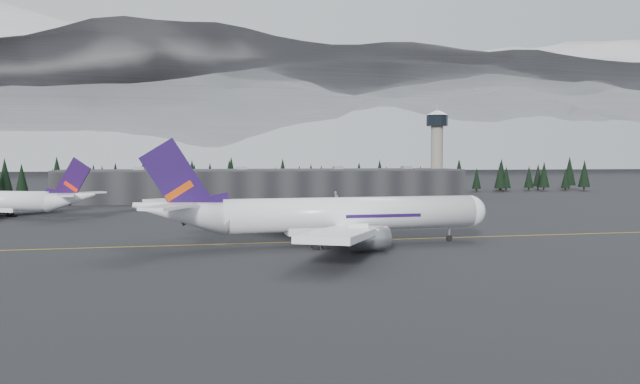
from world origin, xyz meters
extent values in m
plane|color=black|center=(0.00, 0.00, 0.00)|extent=(1400.00, 1400.00, 0.00)
cube|color=gold|center=(0.00, -2.00, 0.01)|extent=(400.00, 0.40, 0.02)
cube|color=black|center=(0.00, 125.00, 6.00)|extent=(160.00, 30.00, 12.00)
cube|color=#333335|center=(0.00, 125.00, 12.30)|extent=(160.00, 30.00, 0.60)
cylinder|color=gray|center=(75.00, 128.00, 16.00)|extent=(5.20, 5.20, 32.00)
cylinder|color=black|center=(75.00, 128.00, 33.25)|extent=(9.20, 9.20, 4.50)
cone|color=silver|center=(75.00, 128.00, 36.70)|extent=(10.00, 10.00, 2.00)
cube|color=black|center=(0.00, 162.00, 7.50)|extent=(360.00, 20.00, 15.00)
cylinder|color=white|center=(0.76, -7.30, 6.11)|extent=(51.27, 8.03, 6.67)
sphere|color=white|center=(26.31, -6.62, 6.11)|extent=(6.67, 6.67, 6.67)
cone|color=white|center=(-32.56, -8.19, 7.11)|extent=(18.84, 7.16, 9.65)
cube|color=white|center=(-6.36, 9.74, 4.33)|extent=(23.08, 31.47, 2.85)
cylinder|color=gray|center=(0.47, 3.81, 2.44)|extent=(7.33, 4.41, 4.22)
cube|color=white|center=(-5.44, -24.70, 4.33)|extent=(21.84, 31.83, 2.85)
cylinder|color=gray|center=(1.06, -18.41, 2.44)|extent=(7.33, 4.41, 4.22)
cube|color=#220F47|center=(-33.12, -8.21, 12.78)|extent=(14.08, 0.93, 16.55)
cube|color=#C6420B|center=(-32.89, -8.20, 11.11)|extent=(5.43, 0.77, 4.07)
cube|color=white|center=(-34.96, -1.59, 8.67)|extent=(10.65, 13.03, 0.56)
cube|color=white|center=(-34.61, -14.91, 8.67)|extent=(10.22, 13.13, 0.56)
cylinder|color=black|center=(21.87, -6.74, 1.67)|extent=(0.56, 0.56, 3.33)
cylinder|color=black|center=(-7.15, -2.51, 1.67)|extent=(0.56, 0.56, 3.33)
cylinder|color=black|center=(-6.88, -12.51, 1.67)|extent=(0.56, 0.56, 3.33)
cone|color=white|center=(-63.47, 57.33, 5.90)|extent=(16.43, 10.72, 8.00)
cube|color=white|center=(-78.97, 78.61, 3.59)|extent=(24.33, 22.48, 2.36)
cylinder|color=gray|center=(-85.95, 75.87, 2.03)|extent=(6.85, 5.42, 3.50)
cube|color=#230D3F|center=(-63.04, 57.17, 10.60)|extent=(11.06, 4.63, 13.72)
cube|color=red|center=(-63.21, 57.23, 9.21)|extent=(4.38, 2.10, 3.38)
cube|color=white|center=(-63.74, 51.51, 7.19)|extent=(5.67, 10.66, 0.46)
cube|color=white|center=(-59.76, 61.83, 7.19)|extent=(10.49, 9.59, 0.46)
cylinder|color=black|center=(-81.75, 68.82, 1.38)|extent=(0.46, 0.46, 2.76)
imported|color=silver|center=(-31.14, 92.40, 0.72)|extent=(4.31, 5.73, 1.45)
imported|color=#B9B9BB|center=(24.12, 103.51, 0.78)|extent=(4.77, 2.33, 1.57)
camera|label=1|loc=(-31.27, -127.28, 17.32)|focal=35.00mm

